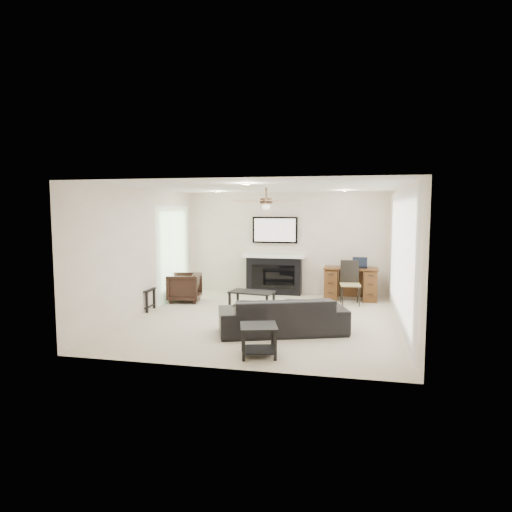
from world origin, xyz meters
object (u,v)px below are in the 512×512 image
object	(u,v)px
sofa	(283,315)
coffee_table	(252,301)
armchair	(184,287)
fireplace_unit	(274,256)
desk	(350,284)

from	to	relation	value
sofa	coffee_table	xyz separation A→B (m)	(-0.90, 1.60, -0.11)
sofa	armchair	bearing A→B (deg)	-58.80
armchair	coffee_table	bearing A→B (deg)	62.74
armchair	fireplace_unit	xyz separation A→B (m)	(1.84, 1.31, 0.63)
sofa	desk	world-z (taller)	desk
coffee_table	fireplace_unit	distance (m)	2.01
armchair	fireplace_unit	size ratio (longest dim) A/B	0.37
desk	sofa	bearing A→B (deg)	-109.30
coffee_table	fireplace_unit	xyz separation A→B (m)	(0.14, 1.86, 0.75)
armchair	desk	xyz separation A→B (m)	(3.69, 0.96, 0.06)
coffee_table	sofa	bearing A→B (deg)	-51.58
sofa	fireplace_unit	bearing A→B (deg)	-96.76
fireplace_unit	desk	xyz separation A→B (m)	(1.85, -0.35, -0.57)
fireplace_unit	desk	distance (m)	1.97
desk	coffee_table	bearing A→B (deg)	-142.74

